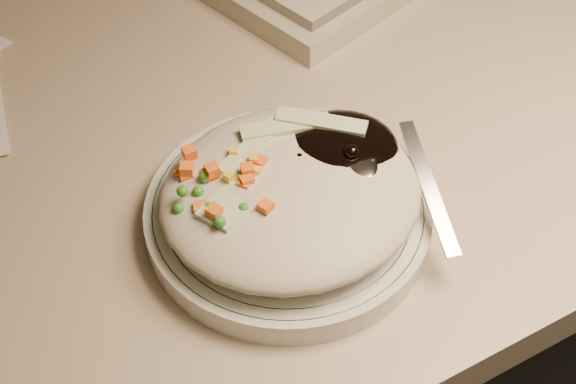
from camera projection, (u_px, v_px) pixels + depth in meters
desk at (265, 202)px, 0.89m from camera, size 1.40×0.70×0.74m
plate at (288, 215)px, 0.60m from camera, size 0.21×0.21×0.02m
plate_rim at (288, 206)px, 0.59m from camera, size 0.20×0.20×0.00m
meal at (294, 185)px, 0.58m from camera, size 0.21×0.19×0.05m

